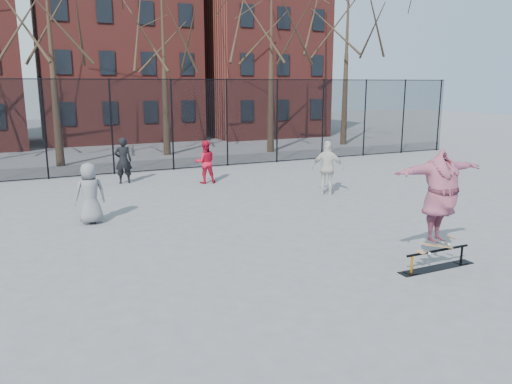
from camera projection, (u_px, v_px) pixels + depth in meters
name	position (u px, v px, depth m)	size (l,w,h in m)	color
ground	(293.00, 270.00, 10.33)	(100.00, 100.00, 0.00)	slate
skate_rail	(437.00, 261.00, 10.43)	(1.87, 0.29, 0.41)	black
skateboard	(436.00, 247.00, 10.34)	(0.84, 0.20, 0.10)	olive
skater	(440.00, 200.00, 10.13)	(2.36, 0.64, 1.92)	#4D388D
bystander_grey	(90.00, 193.00, 13.63)	(0.83, 0.54, 1.70)	slate
bystander_black	(123.00, 160.00, 19.16)	(0.65, 0.42, 1.78)	black
bystander_red	(205.00, 162.00, 19.20)	(0.80, 0.63, 1.65)	red
bystander_white	(328.00, 168.00, 17.17)	(1.10, 0.46, 1.87)	beige
fence	(145.00, 125.00, 21.38)	(34.03, 0.07, 4.00)	black
tree_row	(115.00, 7.00, 23.81)	(33.66, 7.46, 10.67)	black
rowhouses	(107.00, 47.00, 32.32)	(29.00, 7.00, 13.00)	maroon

